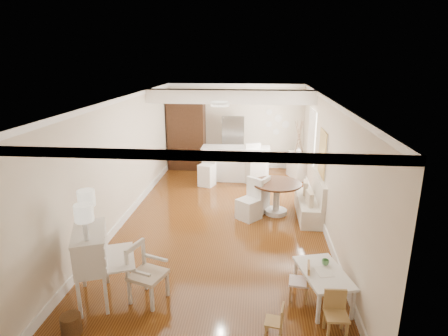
% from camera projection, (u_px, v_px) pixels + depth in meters
% --- Properties ---
extents(room, '(9.00, 9.04, 2.82)m').
position_uv_depth(room, '(226.00, 134.00, 8.33)').
color(room, brown).
rests_on(room, ground).
extents(secretary_bureau, '(1.20, 1.21, 1.17)m').
position_uv_depth(secretary_bureau, '(92.00, 266.00, 5.69)').
color(secretary_bureau, silver).
rests_on(secretary_bureau, ground).
extents(gustavian_armchair, '(0.67, 0.67, 0.92)m').
position_uv_depth(gustavian_armchair, '(148.00, 274.00, 5.71)').
color(gustavian_armchair, beige).
rests_on(gustavian_armchair, ground).
extents(wicker_basket, '(0.34, 0.34, 0.28)m').
position_uv_depth(wicker_basket, '(71.00, 324.00, 5.09)').
color(wicker_basket, '#523419').
rests_on(wicker_basket, ground).
extents(kids_table, '(0.87, 1.16, 0.52)m').
position_uv_depth(kids_table, '(322.00, 287.00, 5.73)').
color(kids_table, white).
rests_on(kids_table, ground).
extents(kids_chair_a, '(0.28, 0.28, 0.50)m').
position_uv_depth(kids_chair_a, '(274.00, 321.00, 5.00)').
color(kids_chair_a, tan).
rests_on(kids_chair_a, ground).
extents(kids_chair_b, '(0.33, 0.33, 0.63)m').
position_uv_depth(kids_chair_b, '(299.00, 281.00, 5.78)').
color(kids_chair_b, tan).
rests_on(kids_chair_b, ground).
extents(kids_chair_c, '(0.32, 0.32, 0.63)m').
position_uv_depth(kids_chair_c, '(336.00, 315.00, 5.02)').
color(kids_chair_c, tan).
rests_on(kids_chair_c, ground).
extents(banquette, '(0.52, 1.60, 0.98)m').
position_uv_depth(banquette, '(309.00, 197.00, 8.75)').
color(banquette, silver).
rests_on(banquette, ground).
extents(dining_table, '(1.46, 1.46, 0.79)m').
position_uv_depth(dining_table, '(276.00, 198.00, 8.92)').
color(dining_table, '#422415').
rests_on(dining_table, ground).
extents(slip_chair_near, '(0.65, 0.65, 0.95)m').
position_uv_depth(slip_chair_near, '(249.00, 200.00, 8.63)').
color(slip_chair_near, silver).
rests_on(slip_chair_near, ground).
extents(slip_chair_far, '(0.58, 0.57, 0.89)m').
position_uv_depth(slip_chair_far, '(258.00, 194.00, 9.07)').
color(slip_chair_far, silver).
rests_on(slip_chair_far, ground).
extents(breakfast_counter, '(2.05, 0.65, 1.03)m').
position_uv_depth(breakfast_counter, '(236.00, 163.00, 11.39)').
color(breakfast_counter, white).
rests_on(breakfast_counter, ground).
extents(bar_stool_left, '(0.52, 0.52, 1.02)m').
position_uv_depth(bar_stool_left, '(207.00, 169.00, 10.86)').
color(bar_stool_left, white).
rests_on(bar_stool_left, ground).
extents(bar_stool_right, '(0.63, 0.63, 1.20)m').
position_uv_depth(bar_stool_right, '(255.00, 165.00, 10.95)').
color(bar_stool_right, silver).
rests_on(bar_stool_right, ground).
extents(pantry_cabinet, '(1.20, 0.60, 2.30)m').
position_uv_depth(pantry_cabinet, '(187.00, 135.00, 12.39)').
color(pantry_cabinet, '#381E11').
rests_on(pantry_cabinet, ground).
extents(fridge, '(0.75, 0.65, 1.80)m').
position_uv_depth(fridge, '(244.00, 144.00, 12.26)').
color(fridge, silver).
rests_on(fridge, ground).
extents(sideboard, '(0.62, 0.91, 0.80)m').
position_uv_depth(sideboard, '(297.00, 165.00, 11.60)').
color(sideboard, silver).
rests_on(sideboard, ground).
extents(pencil_cup, '(0.13, 0.13, 0.09)m').
position_uv_depth(pencil_cup, '(325.00, 262.00, 5.83)').
color(pencil_cup, '#5DA05E').
rests_on(pencil_cup, kids_table).
extents(branch_vase, '(0.19, 0.19, 0.16)m').
position_uv_depth(branch_vase, '(299.00, 150.00, 11.50)').
color(branch_vase, white).
rests_on(branch_vase, sideboard).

